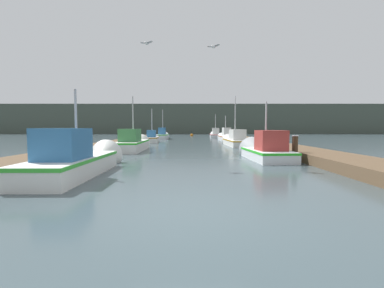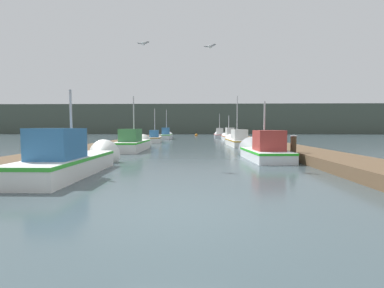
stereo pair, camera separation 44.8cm
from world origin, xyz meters
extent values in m
plane|color=#38474C|center=(0.00, 0.00, 0.00)|extent=(200.00, 200.00, 0.00)
cube|color=brown|center=(-6.24, 16.00, 0.21)|extent=(2.32, 40.00, 0.43)
cube|color=brown|center=(6.24, 16.00, 0.21)|extent=(2.32, 40.00, 0.43)
cube|color=#424C42|center=(0.00, 66.27, 3.70)|extent=(120.00, 16.00, 7.40)
cube|color=silver|center=(-3.82, 3.64, 0.31)|extent=(1.57, 4.61, 0.63)
cube|color=green|center=(-3.82, 3.64, 0.57)|extent=(1.60, 4.64, 0.10)
cone|color=silver|center=(-3.84, 6.49, 0.31)|extent=(1.47, 1.12, 1.46)
cube|color=#2D6699|center=(-3.82, 3.06, 1.10)|extent=(1.23, 1.52, 0.94)
cylinder|color=#B2B2B7|center=(-3.82, 3.98, 1.75)|extent=(0.08, 0.08, 2.25)
cube|color=silver|center=(3.81, 7.90, 0.25)|extent=(1.87, 3.70, 0.51)
cube|color=green|center=(3.81, 7.90, 0.45)|extent=(1.90, 3.73, 0.10)
cone|color=silver|center=(3.68, 10.11, 0.25)|extent=(1.63, 0.91, 1.58)
cube|color=#99332D|center=(3.83, 7.45, 0.99)|extent=(1.30, 1.35, 0.95)
cylinder|color=#B2B2B7|center=(3.79, 8.17, 1.70)|extent=(0.08, 0.08, 2.38)
cube|color=silver|center=(-4.01, 12.82, 0.34)|extent=(1.59, 4.87, 0.68)
cube|color=green|center=(-4.01, 12.82, 0.62)|extent=(1.62, 4.90, 0.10)
cone|color=silver|center=(-4.05, 15.70, 0.34)|extent=(1.45, 0.92, 1.44)
cube|color=#387A42|center=(-4.00, 12.22, 1.09)|extent=(1.18, 1.86, 0.82)
cylinder|color=#B2B2B7|center=(-4.01, 13.19, 2.21)|extent=(0.08, 0.08, 3.07)
cube|color=silver|center=(3.91, 17.65, 0.28)|extent=(1.61, 5.03, 0.55)
cube|color=#AD7A18|center=(3.91, 17.65, 0.49)|extent=(1.65, 5.06, 0.10)
cone|color=silver|center=(3.80, 20.69, 0.28)|extent=(1.40, 1.16, 1.36)
cube|color=silver|center=(3.94, 17.03, 0.99)|extent=(1.14, 2.02, 0.89)
cylinder|color=#B2B2B7|center=(3.90, 18.03, 2.45)|extent=(0.08, 0.08, 3.80)
cube|color=silver|center=(-4.21, 22.71, 0.30)|extent=(1.61, 3.82, 0.60)
cube|color=#A07013|center=(-4.21, 22.71, 0.54)|extent=(1.64, 3.86, 0.10)
cone|color=silver|center=(-4.39, 24.91, 0.30)|extent=(1.30, 0.78, 1.25)
cube|color=#2D6699|center=(-4.17, 22.25, 0.96)|extent=(0.99, 1.21, 0.73)
cylinder|color=#B2B2B7|center=(-4.23, 22.99, 2.11)|extent=(0.08, 0.08, 3.02)
cube|color=silver|center=(4.22, 26.61, 0.29)|extent=(1.46, 4.19, 0.58)
cube|color=#C26430|center=(4.22, 26.61, 0.52)|extent=(1.49, 4.22, 0.10)
cone|color=silver|center=(4.14, 29.20, 0.29)|extent=(1.30, 1.06, 1.27)
cube|color=silver|center=(4.23, 26.10, 1.09)|extent=(0.91, 1.58, 1.01)
cylinder|color=#B2B2B7|center=(4.21, 26.93, 1.82)|extent=(0.08, 0.08, 2.48)
cube|color=silver|center=(-4.01, 31.01, 0.34)|extent=(1.46, 4.98, 0.67)
cube|color=green|center=(-4.01, 31.01, 0.61)|extent=(1.49, 5.01, 0.10)
cone|color=silver|center=(-4.09, 34.11, 0.34)|extent=(1.30, 1.29, 1.27)
cube|color=#2D6699|center=(-4.00, 30.39, 1.13)|extent=(0.95, 1.93, 0.92)
cylinder|color=#B2B2B7|center=(-4.02, 31.38, 2.38)|extent=(0.08, 0.08, 3.42)
cube|color=silver|center=(3.81, 35.92, 0.28)|extent=(1.83, 4.47, 0.56)
cube|color=#C83636|center=(3.81, 35.92, 0.50)|extent=(1.86, 4.50, 0.10)
cone|color=silver|center=(3.92, 38.68, 0.28)|extent=(1.61, 1.17, 1.56)
cube|color=silver|center=(3.79, 35.37, 1.04)|extent=(1.11, 1.84, 0.97)
cylinder|color=#B2B2B7|center=(3.82, 36.25, 2.13)|extent=(0.08, 0.08, 3.15)
cylinder|color=#473523|center=(5.17, 35.39, 0.56)|extent=(0.24, 0.24, 1.12)
cylinder|color=silver|center=(5.17, 35.39, 1.14)|extent=(0.27, 0.27, 0.04)
cylinder|color=#473523|center=(-4.95, 40.64, 0.66)|extent=(0.31, 0.31, 1.32)
cylinder|color=silver|center=(-4.95, 40.64, 1.34)|extent=(0.36, 0.36, 0.04)
cylinder|color=#473523|center=(4.98, 7.43, 0.59)|extent=(0.26, 0.26, 1.19)
cylinder|color=silver|center=(4.98, 7.43, 1.21)|extent=(0.30, 0.30, 0.04)
sphere|color=#BF6513|center=(0.03, 44.12, 0.16)|extent=(0.57, 0.57, 0.57)
cylinder|color=black|center=(0.03, 44.12, 0.69)|extent=(0.06, 0.06, 0.50)
ellipsoid|color=white|center=(1.01, 6.52, 5.05)|extent=(0.27, 0.31, 0.12)
cube|color=gray|center=(0.89, 6.59, 5.07)|extent=(0.29, 0.25, 0.07)
cube|color=gray|center=(1.12, 6.45, 5.07)|extent=(0.29, 0.25, 0.07)
ellipsoid|color=white|center=(-1.87, 6.56, 5.21)|extent=(0.22, 0.31, 0.12)
cube|color=gray|center=(-2.00, 6.60, 5.23)|extent=(0.30, 0.20, 0.07)
cube|color=gray|center=(-1.74, 6.52, 5.23)|extent=(0.30, 0.20, 0.07)
camera|label=1|loc=(0.09, -4.69, 1.59)|focal=24.00mm
camera|label=2|loc=(0.54, -4.68, 1.59)|focal=24.00mm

